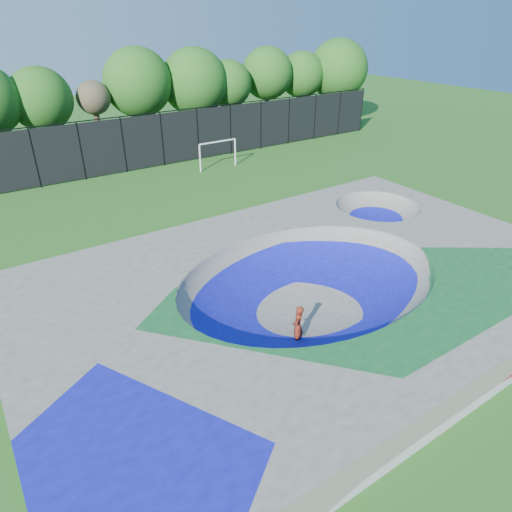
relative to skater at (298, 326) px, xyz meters
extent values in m
plane|color=#205417|center=(1.93, 1.63, -0.79)|extent=(120.00, 120.00, 0.00)
cube|color=gray|center=(1.93, 1.63, -0.04)|extent=(22.00, 14.00, 1.50)
imported|color=red|center=(0.00, 0.00, 0.00)|extent=(0.68, 0.66, 1.57)
cube|color=black|center=(0.00, 0.00, -0.76)|extent=(0.76, 0.64, 0.05)
cylinder|color=silver|center=(6.51, 19.66, 0.22)|extent=(0.12, 0.12, 2.02)
cylinder|color=silver|center=(9.54, 19.66, 0.22)|extent=(0.12, 0.12, 2.02)
cylinder|color=silver|center=(8.03, 19.66, 1.23)|extent=(3.02, 0.12, 0.12)
cylinder|color=black|center=(-4.07, 22.63, 1.21)|extent=(0.09, 0.09, 4.00)
cylinder|color=black|center=(-1.07, 22.63, 1.21)|extent=(0.09, 0.09, 4.00)
cylinder|color=black|center=(1.93, 22.63, 1.21)|extent=(0.09, 0.09, 4.00)
cylinder|color=black|center=(4.93, 22.63, 1.21)|extent=(0.09, 0.09, 4.00)
cylinder|color=black|center=(7.93, 22.63, 1.21)|extent=(0.09, 0.09, 4.00)
cylinder|color=black|center=(10.93, 22.63, 1.21)|extent=(0.09, 0.09, 4.00)
cylinder|color=black|center=(13.93, 22.63, 1.21)|extent=(0.09, 0.09, 4.00)
cylinder|color=black|center=(16.93, 22.63, 1.21)|extent=(0.09, 0.09, 4.00)
cylinder|color=black|center=(19.93, 22.63, 1.21)|extent=(0.09, 0.09, 4.00)
cylinder|color=black|center=(22.93, 22.63, 1.21)|extent=(0.09, 0.09, 4.00)
cylinder|color=black|center=(25.93, 22.63, 1.21)|extent=(0.09, 0.09, 4.00)
cube|color=black|center=(1.93, 22.63, 1.21)|extent=(48.00, 0.03, 3.80)
cylinder|color=black|center=(1.93, 22.63, 3.21)|extent=(48.00, 0.08, 0.08)
cylinder|color=#4A3825|center=(-1.98, 28.45, 0.72)|extent=(0.44, 0.44, 3.00)
sphere|color=#1F5716|center=(-1.98, 28.45, 3.97)|extent=(4.67, 4.67, 4.67)
cylinder|color=#4A3825|center=(1.80, 28.01, 0.96)|extent=(0.44, 0.44, 3.49)
sphere|color=brown|center=(1.80, 28.01, 3.81)|extent=(2.60, 2.60, 2.60)
cylinder|color=#4A3825|center=(5.60, 28.30, 0.88)|extent=(0.44, 0.44, 3.33)
sphere|color=#1F5716|center=(5.60, 28.30, 4.63)|extent=(5.54, 5.54, 5.54)
cylinder|color=#4A3825|center=(10.54, 27.87, 0.72)|extent=(0.44, 0.44, 3.01)
sphere|color=#1F5716|center=(10.54, 27.87, 4.36)|extent=(5.70, 5.70, 5.70)
cylinder|color=#4A3825|center=(13.81, 27.60, 0.82)|extent=(0.44, 0.44, 3.22)
sphere|color=#1F5716|center=(13.81, 27.60, 3.99)|extent=(4.16, 4.16, 4.16)
cylinder|color=#4A3825|center=(18.27, 27.90, 1.00)|extent=(0.44, 0.44, 3.57)
sphere|color=#1F5716|center=(18.27, 27.90, 4.59)|extent=(4.82, 4.82, 4.82)
cylinder|color=#4A3825|center=(22.10, 27.44, 0.92)|extent=(0.44, 0.44, 3.41)
sphere|color=#1F5716|center=(22.10, 27.44, 4.26)|extent=(4.38, 4.38, 4.38)
cylinder|color=#4A3825|center=(26.01, 26.46, 0.81)|extent=(0.44, 0.44, 3.19)
sphere|color=#1F5716|center=(26.01, 26.46, 4.60)|extent=(5.87, 5.87, 5.87)
camera|label=1|loc=(-8.39, -9.88, 9.66)|focal=32.00mm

